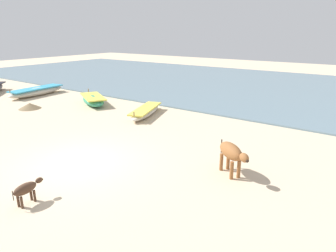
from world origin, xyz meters
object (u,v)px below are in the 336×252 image
(fishing_boat_4, at_px, (93,100))
(calf_near_dark, at_px, (26,189))
(fishing_boat_0, at_px, (37,91))
(fishing_boat_3, at_px, (146,111))
(cow_adult_brown, at_px, (232,153))

(fishing_boat_4, relative_size, calf_near_dark, 3.58)
(fishing_boat_0, height_order, fishing_boat_4, fishing_boat_4)
(fishing_boat_3, bearing_deg, fishing_boat_0, -107.65)
(cow_adult_brown, relative_size, calf_near_dark, 1.56)
(fishing_boat_0, xyz_separation_m, fishing_boat_4, (5.32, 0.44, 0.00))
(calf_near_dark, bearing_deg, fishing_boat_4, 34.62)
(fishing_boat_0, bearing_deg, calf_near_dark, 50.91)
(fishing_boat_0, distance_m, fishing_boat_3, 9.52)
(fishing_boat_4, height_order, cow_adult_brown, cow_adult_brown)
(fishing_boat_3, bearing_deg, fishing_boat_4, -110.87)
(calf_near_dark, bearing_deg, fishing_boat_0, 51.44)
(fishing_boat_0, xyz_separation_m, calf_near_dark, (12.60, -8.06, 0.13))
(fishing_boat_3, distance_m, calf_near_dark, 8.98)
(fishing_boat_0, height_order, fishing_boat_3, fishing_boat_0)
(fishing_boat_4, xyz_separation_m, calf_near_dark, (7.28, -8.50, 0.13))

